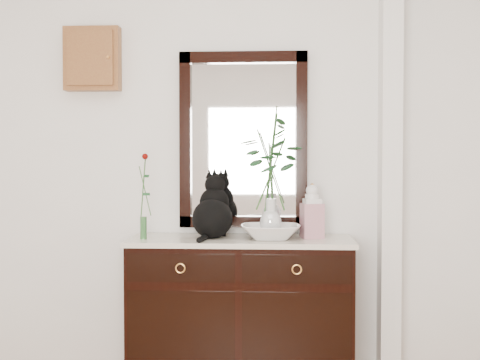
# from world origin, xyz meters

# --- Properties ---
(wall_back) EXTENTS (3.60, 0.04, 2.70)m
(wall_back) POSITION_xyz_m (0.00, 1.98, 1.35)
(wall_back) COLOR white
(wall_back) RESTS_ON ground
(pilaster) EXTENTS (0.12, 0.20, 2.70)m
(pilaster) POSITION_xyz_m (1.00, 1.90, 1.35)
(pilaster) COLOR white
(pilaster) RESTS_ON ground
(sideboard) EXTENTS (1.33, 0.52, 0.82)m
(sideboard) POSITION_xyz_m (0.10, 1.73, 0.47)
(sideboard) COLOR black
(sideboard) RESTS_ON ground
(wall_mirror) EXTENTS (0.80, 0.06, 1.10)m
(wall_mirror) POSITION_xyz_m (0.10, 1.97, 1.44)
(wall_mirror) COLOR black
(wall_mirror) RESTS_ON wall_back
(key_cabinet) EXTENTS (0.35, 0.10, 0.40)m
(key_cabinet) POSITION_xyz_m (-0.85, 1.94, 1.95)
(key_cabinet) COLOR brown
(key_cabinet) RESTS_ON wall_back
(cat) EXTENTS (0.31, 0.37, 0.39)m
(cat) POSITION_xyz_m (-0.07, 1.74, 1.04)
(cat) COLOR black
(cat) RESTS_ON sideboard
(lotus_bowl) EXTENTS (0.36, 0.36, 0.09)m
(lotus_bowl) POSITION_xyz_m (0.28, 1.69, 0.89)
(lotus_bowl) COLOR silver
(lotus_bowl) RESTS_ON sideboard
(vase_branches) EXTENTS (0.40, 0.40, 0.77)m
(vase_branches) POSITION_xyz_m (0.28, 1.69, 1.25)
(vase_branches) COLOR silver
(vase_branches) RESTS_ON lotus_bowl
(bud_vase_rose) EXTENTS (0.06, 0.06, 0.51)m
(bud_vase_rose) POSITION_xyz_m (-0.47, 1.65, 1.11)
(bud_vase_rose) COLOR #326432
(bud_vase_rose) RESTS_ON sideboard
(ginger_jar) EXTENTS (0.15, 0.15, 0.33)m
(ginger_jar) POSITION_xyz_m (0.52, 1.76, 1.01)
(ginger_jar) COLOR silver
(ginger_jar) RESTS_ON sideboard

